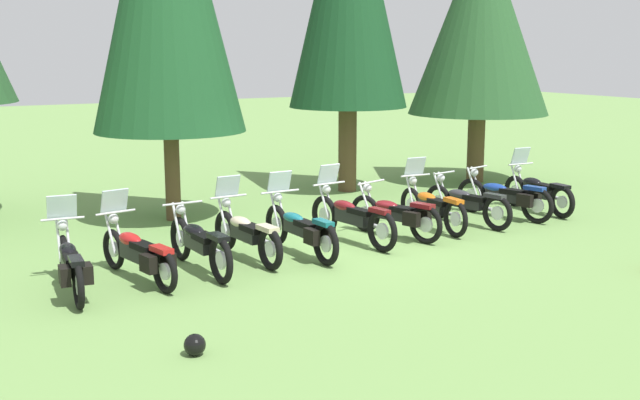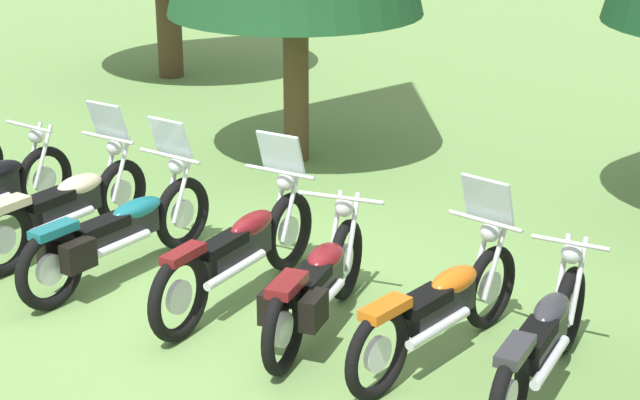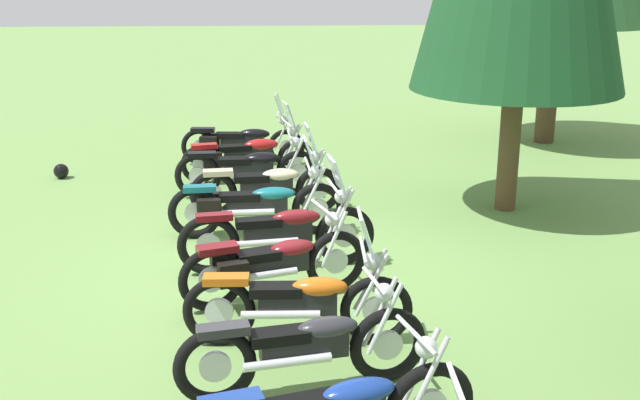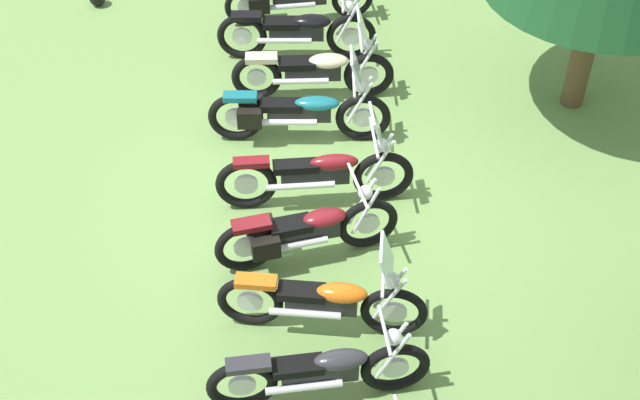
# 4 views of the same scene
# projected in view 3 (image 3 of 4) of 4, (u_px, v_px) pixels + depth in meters

# --- Properties ---
(ground_plane) EXTENTS (80.00, 80.00, 0.00)m
(ground_plane) POSITION_uv_depth(u_px,v_px,m) (280.00, 266.00, 9.49)
(ground_plane) COLOR #6B934C
(motorcycle_0) EXTENTS (0.65, 2.32, 1.35)m
(motorcycle_0) POSITION_uv_depth(u_px,v_px,m) (241.00, 141.00, 14.16)
(motorcycle_0) COLOR black
(motorcycle_0) RESTS_ON ground_plane
(motorcycle_1) EXTENTS (0.85, 2.32, 1.34)m
(motorcycle_1) POSITION_uv_depth(u_px,v_px,m) (247.00, 154.00, 13.17)
(motorcycle_1) COLOR black
(motorcycle_1) RESTS_ON ground_plane
(motorcycle_2) EXTENTS (0.70, 2.37, 1.02)m
(motorcycle_2) POSITION_uv_depth(u_px,v_px,m) (250.00, 169.00, 12.21)
(motorcycle_2) COLOR black
(motorcycle_2) RESTS_ON ground_plane
(motorcycle_3) EXTENTS (0.70, 2.29, 1.36)m
(motorcycle_3) POSITION_uv_depth(u_px,v_px,m) (269.00, 185.00, 11.32)
(motorcycle_3) COLOR black
(motorcycle_3) RESTS_ON ground_plane
(motorcycle_4) EXTENTS (0.77, 2.43, 1.38)m
(motorcycle_4) POSITION_uv_depth(u_px,v_px,m) (255.00, 204.00, 10.40)
(motorcycle_4) COLOR black
(motorcycle_4) RESTS_ON ground_plane
(motorcycle_5) EXTENTS (0.74, 2.43, 1.39)m
(motorcycle_5) POSITION_uv_depth(u_px,v_px,m) (281.00, 232.00, 9.25)
(motorcycle_5) COLOR black
(motorcycle_5) RESTS_ON ground_plane
(motorcycle_6) EXTENTS (0.99, 2.10, 1.02)m
(motorcycle_6) POSITION_uv_depth(u_px,v_px,m) (272.00, 263.00, 8.36)
(motorcycle_6) COLOR black
(motorcycle_6) RESTS_ON ground_plane
(motorcycle_7) EXTENTS (0.69, 2.26, 1.37)m
(motorcycle_7) POSITION_uv_depth(u_px,v_px,m) (302.00, 301.00, 7.38)
(motorcycle_7) COLOR black
(motorcycle_7) RESTS_ON ground_plane
(motorcycle_8) EXTENTS (0.69, 2.23, 1.01)m
(motorcycle_8) POSITION_uv_depth(u_px,v_px,m) (306.00, 347.00, 6.55)
(motorcycle_8) COLOR black
(motorcycle_8) RESTS_ON ground_plane
(dropped_helmet) EXTENTS (0.26, 0.26, 0.26)m
(dropped_helmet) POSITION_uv_depth(u_px,v_px,m) (61.00, 171.00, 13.36)
(dropped_helmet) COLOR black
(dropped_helmet) RESTS_ON ground_plane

